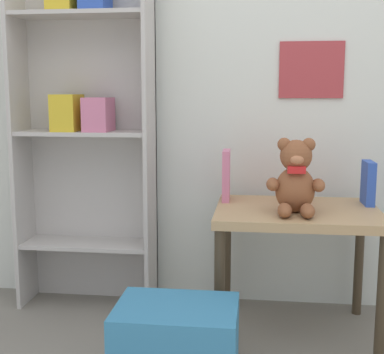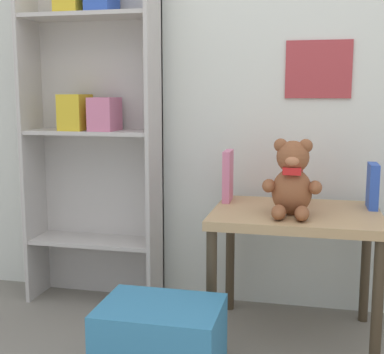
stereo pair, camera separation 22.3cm
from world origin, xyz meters
name	(u,v)px [view 1 (the left image)]	position (x,y,z in m)	size (l,w,h in m)	color
wall_back	(263,34)	(0.00, 1.46, 1.25)	(4.80, 0.07, 2.50)	silver
bookshelf_side	(86,114)	(-0.80, 1.33, 0.89)	(0.62, 0.23, 1.62)	#BCB7B2
display_table	(297,226)	(0.15, 1.10, 0.46)	(0.65, 0.52, 0.53)	tan
teddy_bear	(296,179)	(0.13, 1.01, 0.66)	(0.22, 0.20, 0.29)	brown
book_standing_pink	(226,175)	(-0.15, 1.23, 0.64)	(0.03, 0.14, 0.22)	#D17093
book_standing_red	(296,178)	(0.15, 1.23, 0.63)	(0.04, 0.11, 0.21)	red
book_standing_blue	(368,183)	(0.44, 1.21, 0.62)	(0.04, 0.13, 0.18)	#2D51B7
storage_bin	(176,348)	(-0.27, 0.61, 0.15)	(0.40, 0.30, 0.29)	teal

